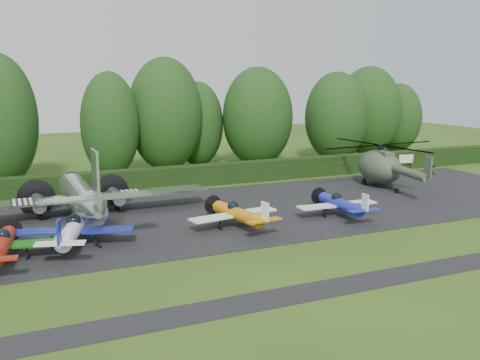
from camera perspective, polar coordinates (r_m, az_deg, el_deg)
name	(u,v)px	position (r m, az deg, el deg)	size (l,w,h in m)	color
ground	(230,259)	(30.90, -1.11, -8.44)	(160.00, 160.00, 0.00)	#2A4914
apron	(177,218)	(39.90, -6.72, -4.06)	(70.00, 18.00, 0.01)	black
taxiway_verge	(279,298)	(25.84, 4.20, -12.42)	(70.00, 2.00, 0.00)	black
hedgerow	(141,190)	(50.25, -10.47, -1.09)	(90.00, 1.60, 2.00)	black
transport_plane	(81,197)	(40.29, -16.59, -1.76)	(19.49, 14.94, 6.25)	silver
light_plane_red	(2,245)	(32.71, -24.05, -6.36)	(6.61, 6.95, 2.54)	maroon
light_plane_white	(72,230)	(34.01, -17.47, -5.13)	(7.16, 7.53, 2.75)	white
light_plane_orange	(237,214)	(36.73, -0.29, -3.60)	(6.57, 6.91, 2.53)	#BF790B
light_plane_blue	(340,204)	(40.39, 10.64, -2.52)	(6.32, 6.65, 2.43)	#1A249F
helicopter	(380,164)	(52.47, 14.71, 1.68)	(12.76, 14.93, 4.11)	#374132
sign_board	(400,160)	(62.95, 16.75, 2.09)	(3.07, 0.12, 1.73)	#3F3326
tree_1	(0,121)	(55.40, -24.23, 5.80)	(6.91, 6.91, 12.59)	black
tree_2	(369,111)	(74.53, 13.56, 7.19)	(8.67, 8.67, 11.82)	black
tree_3	(198,124)	(63.06, -4.48, 5.96)	(5.87, 5.87, 9.87)	black
tree_4	(110,125)	(56.87, -13.71, 5.71)	(6.00, 6.00, 10.95)	black
tree_7	(165,115)	(59.91, -7.98, 6.92)	(8.22, 8.22, 12.54)	black
tree_8	(258,117)	(62.82, 1.88, 6.74)	(8.23, 8.23, 11.56)	black
tree_9	(398,118)	(78.84, 16.48, 6.39)	(6.60, 6.60, 9.53)	black
tree_10	(336,117)	(67.21, 10.21, 6.62)	(7.66, 7.66, 11.04)	black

